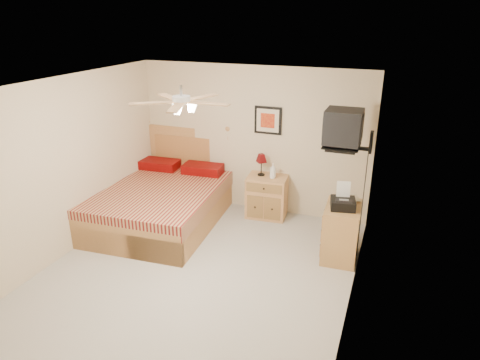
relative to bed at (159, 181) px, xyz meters
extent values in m
plane|color=#AAA49A|center=(1.20, -1.12, -0.75)|extent=(4.50, 4.50, 0.00)
cube|color=white|center=(1.20, -1.12, 1.75)|extent=(4.00, 4.50, 0.04)
cube|color=beige|center=(1.20, 1.13, 0.50)|extent=(4.00, 0.04, 2.50)
cube|color=beige|center=(1.20, -3.37, 0.50)|extent=(4.00, 0.04, 2.50)
cube|color=beige|center=(-0.80, -1.12, 0.50)|extent=(0.04, 4.50, 2.50)
cube|color=beige|center=(3.20, -1.12, 0.50)|extent=(0.04, 4.50, 2.50)
cube|color=#C1844B|center=(1.55, 0.88, -0.39)|extent=(0.70, 0.55, 0.71)
imported|color=white|center=(1.65, 0.86, 0.09)|extent=(0.12, 0.12, 0.26)
cube|color=black|center=(1.47, 1.11, 0.87)|extent=(0.46, 0.04, 0.46)
cube|color=#BD7D46|center=(2.93, -0.03, -0.35)|extent=(0.50, 0.70, 0.80)
imported|color=beige|center=(2.90, 0.17, 0.06)|extent=(0.21, 0.26, 0.02)
imported|color=tan|center=(2.91, 0.19, 0.08)|extent=(0.28, 0.32, 0.02)
camera|label=1|loc=(3.48, -5.52, 2.54)|focal=32.00mm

